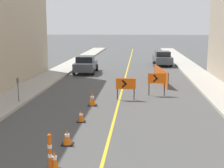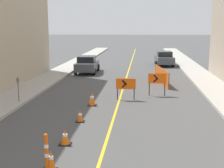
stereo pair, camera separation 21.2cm
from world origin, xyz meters
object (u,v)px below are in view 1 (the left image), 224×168
(traffic_cone_fifth, at_px, (92,99))
(parked_car_curb_near, at_px, (86,64))
(traffic_cone_third, at_px, (67,137))
(parking_meter_near_curb, at_px, (18,85))
(delineator_post_front, at_px, (50,155))
(arrow_barricade_primary, at_px, (126,85))
(arrow_barricade_secondary, at_px, (157,79))
(traffic_cone_second, at_px, (55,161))
(parked_car_curb_mid, at_px, (162,58))
(traffic_cone_fourth, at_px, (81,116))

(traffic_cone_fifth, xyz_separation_m, parked_car_curb_near, (-2.40, 11.99, 0.44))
(traffic_cone_third, relative_size, parking_meter_near_curb, 0.42)
(traffic_cone_fifth, bearing_deg, delineator_post_front, -90.62)
(arrow_barricade_primary, height_order, arrow_barricade_secondary, arrow_barricade_secondary)
(delineator_post_front, relative_size, arrow_barricade_secondary, 0.85)
(traffic_cone_second, height_order, arrow_barricade_primary, arrow_barricade_primary)
(traffic_cone_third, bearing_deg, parked_car_curb_mid, 77.73)
(arrow_barricade_primary, height_order, parked_car_curb_mid, parked_car_curb_mid)
(arrow_barricade_secondary, height_order, parked_car_curb_mid, parked_car_curb_mid)
(traffic_cone_second, xyz_separation_m, arrow_barricade_primary, (1.77, 9.49, 0.59))
(parked_car_curb_near, xyz_separation_m, parking_meter_near_curb, (-1.75, -12.15, 0.33))
(traffic_cone_third, xyz_separation_m, traffic_cone_fifth, (0.07, 5.84, 0.08))
(arrow_barricade_primary, relative_size, parking_meter_near_curb, 0.94)
(traffic_cone_third, height_order, delineator_post_front, delineator_post_front)
(traffic_cone_second, bearing_deg, traffic_cone_third, 92.59)
(arrow_barricade_primary, xyz_separation_m, parked_car_curb_near, (-4.19, 10.46, -0.12))
(traffic_cone_second, xyz_separation_m, parking_meter_near_curb, (-4.17, 7.80, 0.81))
(traffic_cone_second, relative_size, arrow_barricade_secondary, 0.46)
(traffic_cone_second, xyz_separation_m, traffic_cone_fifth, (-0.02, 7.97, 0.03))
(traffic_cone_fifth, xyz_separation_m, arrow_barricade_primary, (1.79, 1.52, 0.56))
(parked_car_curb_mid, bearing_deg, parking_meter_near_curb, -119.78)
(traffic_cone_fourth, distance_m, parked_car_curb_mid, 21.85)
(arrow_barricade_secondary, bearing_deg, arrow_barricade_primary, -149.73)
(delineator_post_front, height_order, arrow_barricade_secondary, arrow_barricade_secondary)
(parked_car_curb_mid, bearing_deg, parked_car_curb_near, -143.46)
(parked_car_curb_near, height_order, parked_car_curb_mid, same)
(traffic_cone_third, bearing_deg, traffic_cone_fifth, 89.27)
(traffic_cone_third, distance_m, delineator_post_front, 2.22)
(delineator_post_front, bearing_deg, traffic_cone_second, 36.10)
(arrow_barricade_secondary, distance_m, parking_meter_near_curb, 8.40)
(traffic_cone_fourth, relative_size, delineator_post_front, 0.44)
(traffic_cone_fourth, relative_size, parking_meter_near_curb, 0.38)
(traffic_cone_third, bearing_deg, delineator_post_front, -90.31)
(traffic_cone_fourth, xyz_separation_m, arrow_barricade_primary, (1.87, 4.53, 0.66))
(traffic_cone_second, bearing_deg, parked_car_curb_mid, 78.90)
(traffic_cone_second, height_order, parking_meter_near_curb, parking_meter_near_curb)
(parked_car_curb_near, bearing_deg, parking_meter_near_curb, -100.28)
(delineator_post_front, bearing_deg, arrow_barricade_secondary, 70.82)
(traffic_cone_fifth, distance_m, delineator_post_front, 8.05)
(traffic_cone_fifth, height_order, arrow_barricade_primary, arrow_barricade_primary)
(traffic_cone_second, distance_m, traffic_cone_third, 2.13)
(arrow_barricade_secondary, bearing_deg, traffic_cone_third, -117.91)
(traffic_cone_fifth, distance_m, parked_car_curb_near, 12.23)
(traffic_cone_third, xyz_separation_m, arrow_barricade_secondary, (3.77, 8.68, 0.75))
(parking_meter_near_curb, bearing_deg, traffic_cone_fifth, 2.26)
(traffic_cone_fifth, bearing_deg, traffic_cone_second, -89.84)
(delineator_post_front, height_order, parked_car_curb_near, parked_car_curb_near)
(traffic_cone_third, xyz_separation_m, parking_meter_near_curb, (-4.07, 5.67, 0.85))
(traffic_cone_third, height_order, traffic_cone_fifth, traffic_cone_fifth)
(traffic_cone_third, relative_size, delineator_post_front, 0.47)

